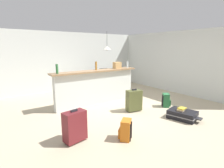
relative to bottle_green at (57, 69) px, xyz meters
The scene contains 19 objects.
ground_plane 2.21m from the bottle_green, 14.38° to the right, with size 13.00×13.00×0.05m, color #BCAD8E.
wall_back 3.13m from the bottle_green, 56.22° to the left, with size 6.60×0.10×2.50m, color silver.
wall_right 4.79m from the bottle_green, ahead, with size 0.10×6.00×2.50m, color silver.
partition_half_wall 1.48m from the bottle_green, ahead, with size 2.80×0.20×1.08m, color silver.
bar_countertop 1.30m from the bottle_green, ahead, with size 2.96×0.40×0.05m, color #93704C.
bottle_green is the anchor object (origin of this frame).
bottle_amber 1.34m from the bottle_green, ahead, with size 0.06×0.06×0.27m, color #9E661E.
bottle_clear 2.53m from the bottle_green, ahead, with size 0.06×0.06×0.24m, color silver.
grocery_bag 2.14m from the bottle_green, ahead, with size 0.26×0.18×0.22m, color tan.
dining_table 3.04m from the bottle_green, 26.68° to the left, with size 1.10×0.80×0.74m.
dining_chair_near_partition 2.84m from the bottle_green, 16.71° to the left, with size 0.44×0.44×0.93m.
dining_chair_far_side 3.37m from the bottle_green, 35.41° to the left, with size 0.42×0.42×0.93m.
pendant_lamp 2.97m from the bottle_green, 27.87° to the left, with size 0.34×0.34×0.78m.
suitcase_flat_black 3.61m from the bottle_green, 43.31° to the right, with size 0.64×0.88×0.22m.
suitcase_upright_olive 2.36m from the bottle_green, 32.51° to the right, with size 0.48×0.32×0.67m.
backpack_green 3.45m from the bottle_green, 26.40° to the right, with size 0.34×0.34×0.42m.
backpack_orange 2.60m from the bottle_green, 75.95° to the right, with size 0.34×0.34×0.42m.
suitcase_upright_maroon 2.04m from the bottle_green, 99.45° to the right, with size 0.48×0.32×0.67m.
book_stack 3.53m from the bottle_green, 43.17° to the right, with size 0.29×0.21×0.07m.
Camera 1 is at (-3.31, -4.41, 1.84)m, focal length 28.38 mm.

